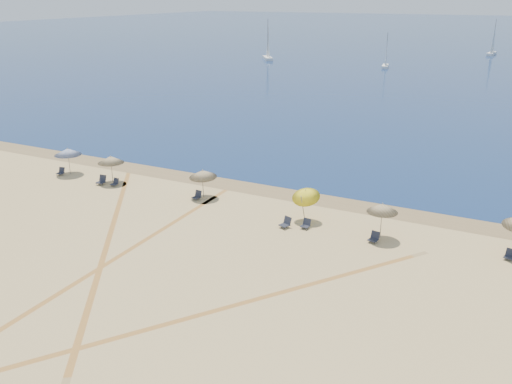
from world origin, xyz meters
TOP-DOWN VIEW (x-y plane):
  - ground at (0.00, 0.00)m, footprint 160.00×160.00m
  - ocean at (0.00, 225.00)m, footprint 500.00×500.00m
  - wet_sand at (0.00, 24.00)m, footprint 500.00×500.00m
  - umbrella_0 at (-17.94, 20.09)m, footprint 2.26×2.26m
  - umbrella_1 at (-13.13, 19.95)m, footprint 2.11×2.11m
  - umbrella_2 at (-4.64, 20.35)m, footprint 2.09×2.13m
  - umbrella_3 at (3.94, 19.57)m, footprint 1.90×1.96m
  - umbrella_4 at (9.26, 19.08)m, footprint 1.94×1.94m
  - chair_0 at (-18.44, 19.54)m, footprint 0.60×0.68m
  - chair_1 at (-13.63, 19.20)m, footprint 0.66×0.76m
  - chair_2 at (-12.41, 19.41)m, footprint 0.54×0.62m
  - chair_3 at (-4.84, 19.78)m, footprint 0.62×0.70m
  - chair_4 at (3.23, 17.98)m, footprint 0.79×0.85m
  - chair_5 at (4.47, 18.47)m, footprint 0.59×0.67m
  - chair_6 at (9.06, 18.38)m, footprint 0.67×0.74m
  - chair_7 at (16.74, 19.61)m, footprint 0.62×0.69m
  - sailboat_0 at (6.52, 139.87)m, footprint 2.06×5.93m
  - sailboat_2 at (-11.34, 103.23)m, footprint 2.06×4.88m
  - sailboat_3 at (-39.56, 105.18)m, footprint 4.70×5.91m
  - tire_tracks at (-2.09, 9.53)m, footprint 49.52×44.72m

SIDE VIEW (x-z plane):
  - ground at x=0.00m, z-range 0.00..0.00m
  - tire_tracks at x=-2.09m, z-range 0.00..0.00m
  - wet_sand at x=0.00m, z-range 0.00..0.00m
  - ocean at x=0.00m, z-range 0.01..0.01m
  - chair_7 at x=16.74m, z-range -0.04..0.57m
  - chair_2 at x=-12.41m, z-range -0.04..0.57m
  - chair_5 at x=4.47m, z-range -0.04..0.60m
  - chair_0 at x=-18.44m, z-range -0.04..0.60m
  - chair_3 at x=-4.84m, z-range -0.04..0.62m
  - chair_6 at x=9.06m, z-range -0.04..0.62m
  - chair_4 at x=3.23m, z-range -0.04..0.66m
  - chair_1 at x=-13.63m, z-range -0.04..0.70m
  - umbrella_2 at x=-4.64m, z-range 0.76..3.00m
  - umbrella_3 at x=3.94m, z-range 0.65..3.23m
  - umbrella_1 at x=-13.13m, z-range 0.81..3.11m
  - umbrella_0 at x=-17.94m, z-range 0.81..3.12m
  - umbrella_4 at x=9.26m, z-range 0.86..3.27m
  - sailboat_2 at x=-11.34m, z-range -1.39..5.67m
  - sailboat_0 at x=6.52m, z-range -1.71..6.95m
  - sailboat_3 at x=-39.56m, z-range -1.79..7.28m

